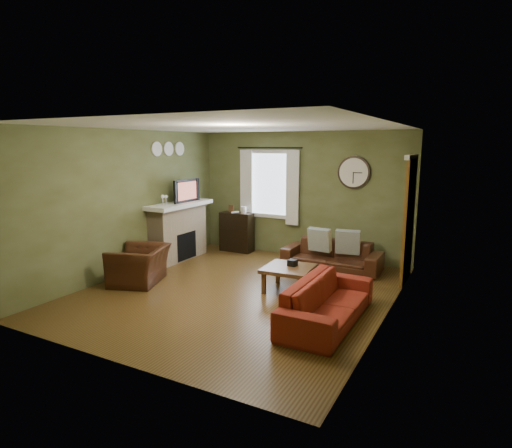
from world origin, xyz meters
The scene contains 31 objects.
floor centered at (0.00, 0.00, 0.00)m, with size 4.60×5.20×0.00m, color #4E3617.
ceiling centered at (0.00, 0.00, 2.60)m, with size 4.60×5.20×0.00m, color white.
wall_left centered at (-2.30, 0.00, 1.30)m, with size 0.00×5.20×2.60m, color #5A6337.
wall_right centered at (2.30, 0.00, 1.30)m, with size 0.00×5.20×2.60m, color #5A6337.
wall_back centered at (0.00, 2.60, 1.30)m, with size 4.60×0.00×2.60m, color #5A6337.
wall_front centered at (0.00, -2.60, 1.30)m, with size 4.60×0.00×2.60m, color #5A6337.
fireplace centered at (-2.10, 1.15, 0.55)m, with size 0.40×1.40×1.10m, color tan.
firebox centered at (-1.91, 1.15, 0.30)m, with size 0.04×0.60×0.55m, color black.
mantel centered at (-2.07, 1.15, 1.14)m, with size 0.58×1.60×0.08m, color white.
tv centered at (-2.05, 1.30, 1.35)m, with size 0.60×0.08×0.35m, color black.
tv_screen centered at (-1.97, 1.30, 1.41)m, with size 0.02×0.62×0.36m, color #994C3F.
medallion_left centered at (-2.28, 0.80, 2.25)m, with size 0.28×0.28×0.03m, color white.
medallion_mid centered at (-2.28, 1.15, 2.25)m, with size 0.28×0.28×0.03m, color white.
medallion_right centered at (-2.28, 1.50, 2.25)m, with size 0.28×0.28×0.03m, color white.
window_pane centered at (-0.70, 2.58, 1.50)m, with size 1.00×0.02×1.30m, color silver, non-canonical shape.
curtain_rod centered at (-0.70, 2.48, 2.27)m, with size 0.03×0.03×1.50m, color black.
curtain_left centered at (-1.25, 2.48, 1.45)m, with size 0.28×0.04×1.55m, color white.
curtain_right centered at (-0.15, 2.48, 1.45)m, with size 0.28×0.04×1.55m, color white.
wall_clock centered at (1.10, 2.55, 1.80)m, with size 0.64×0.06×0.64m, color white, non-canonical shape.
door centered at (2.27, 1.85, 1.05)m, with size 0.05×0.90×2.10m, color brown.
bookshelf centered at (-1.39, 2.30, 0.43)m, with size 0.73×0.31×0.87m, color black, non-canonical shape.
book centered at (-1.49, 2.23, 0.96)m, with size 0.16×0.22×0.02m, color #4F321B.
sofa_brown centered at (0.91, 1.93, 0.27)m, with size 1.83×0.72×0.54m, color #381B0F.
pillow_left centered at (0.67, 1.91, 0.55)m, with size 0.44×0.13×0.44m, color gray.
pillow_right centered at (1.20, 1.97, 0.55)m, with size 0.45×0.13×0.45m, color gray.
sofa_red centered at (1.64, -0.46, 0.28)m, with size 1.94×0.76×0.57m, color maroon.
armchair centered at (-1.72, -0.40, 0.31)m, with size 0.96×0.84×0.62m, color #381B0F.
coffee_table centered at (0.69, 0.41, 0.20)m, with size 0.75×0.75×0.40m, color #4F321B, non-canonical shape.
tissue_box centered at (0.72, 0.49, 0.40)m, with size 0.13×0.13×0.10m, color black.
wine_glass_a centered at (-2.05, 0.65, 1.29)m, with size 0.07×0.07×0.21m, color white, non-canonical shape.
wine_glass_b centered at (-2.05, 0.74, 1.28)m, with size 0.07×0.07×0.19m, color white, non-canonical shape.
Camera 1 is at (3.33, -5.67, 2.32)m, focal length 30.00 mm.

